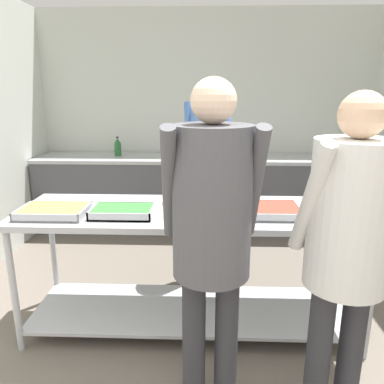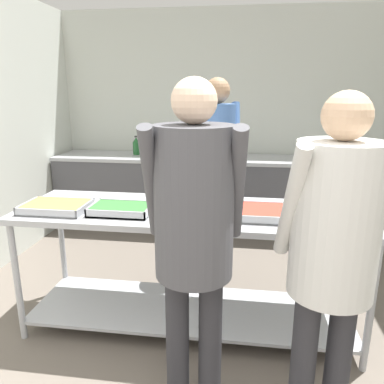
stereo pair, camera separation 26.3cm
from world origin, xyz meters
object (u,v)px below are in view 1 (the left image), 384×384
Objects in this scene: sauce_pan at (342,215)px; broccoli_bowl at (213,205)px; serving_tray_greens at (123,212)px; cook_behind_counter at (209,158)px; water_bottle at (118,147)px; serving_tray_vegetables at (266,211)px; guest_serving_left at (349,233)px; plate_stack at (179,198)px; serving_tray_roast at (54,212)px; guest_serving_right at (212,221)px.

broccoli_bowl is at bearing 162.84° from sauce_pan.
sauce_pan is at bearing -4.13° from serving_tray_greens.
cook_behind_counter reaches higher than sauce_pan.
serving_tray_greens is at bearing -76.32° from water_bottle.
serving_tray_vegetables is at bearing -64.76° from cook_behind_counter.
serving_tray_vegetables is 1.22× the size of sauce_pan.
broccoli_bowl is 0.11× the size of guest_serving_left.
broccoli_bowl is 0.80× the size of water_bottle.
serving_tray_greens is 0.46m from plate_stack.
sauce_pan is at bearing -49.50° from cook_behind_counter.
guest_serving_right reaches higher than serving_tray_roast.
guest_serving_left is (0.62, -0.78, 0.11)m from broccoli_bowl.
serving_tray_roast is at bearing -177.04° from serving_tray_vegetables.
guest_serving_left is (0.27, -0.69, 0.12)m from serving_tray_vegetables.
guest_serving_left is 1.63m from cook_behind_counter.
sauce_pan is at bearing -2.56° from serving_tray_roast.
sauce_pan is 1.27m from cook_behind_counter.
guest_serving_right is (-0.02, -0.74, 0.15)m from broccoli_bowl.
guest_serving_right is (0.22, -0.89, 0.15)m from plate_stack.
sauce_pan is 0.57m from guest_serving_left.
plate_stack is 0.13× the size of guest_serving_right.
broccoli_bowl is at bearing 8.71° from serving_tray_roast.
serving_tray_greens is 0.94m from serving_tray_vegetables.
cook_behind_counter is (1.02, 0.87, 0.21)m from serving_tray_roast.
serving_tray_roast is 1.19m from guest_serving_right.
serving_tray_vegetables is at bearing -55.67° from water_bottle.
serving_tray_greens is at bearing 133.67° from guest_serving_right.
broccoli_bowl is 0.74m from cook_behind_counter.
guest_serving_left reaches higher than broccoli_bowl.
sauce_pan is at bearing -19.37° from serving_tray_vegetables.
serving_tray_roast is 0.86m from plate_stack.
sauce_pan is 0.21× the size of guest_serving_right.
plate_stack is 0.28m from broccoli_bowl.
cook_behind_counter is at bearing 130.50° from sauce_pan.
water_bottle is (-1.93, 2.33, 0.07)m from sauce_pan.
plate_stack is (0.81, 0.31, 0.01)m from serving_tray_roast.
sauce_pan is at bearing -50.45° from water_bottle.
plate_stack is 1.24× the size of broccoli_bowl.
serving_tray_roast is 1.06m from broccoli_bowl.
guest_serving_left reaches higher than serving_tray_vegetables.
guest_serving_left is 0.97× the size of guest_serving_right.
water_bottle is (-1.14, 2.09, 0.08)m from broccoli_bowl.
guest_serving_left is at bearing -68.48° from serving_tray_vegetables.
serving_tray_roast is at bearing 150.44° from guest_serving_right.
guest_serving_right reaches higher than water_bottle.
plate_stack is 0.13× the size of cook_behind_counter.
serving_tray_greens is 1.74× the size of water_bottle.
serving_tray_roast is 1.88× the size of plate_stack.
water_bottle is (-0.09, 2.25, 0.09)m from serving_tray_roast.
guest_serving_left is (0.86, -0.93, 0.11)m from plate_stack.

